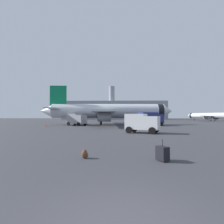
# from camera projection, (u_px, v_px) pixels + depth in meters

# --- Properties ---
(airplane_at_gate) EXTENTS (35.75, 32.23, 10.50)m
(airplane_at_gate) POSITION_uv_depth(u_px,v_px,m) (108.00, 111.00, 47.82)
(airplane_at_gate) COLOR silver
(airplane_at_gate) RESTS_ON ground
(airplane_taxiing) EXTENTS (21.20, 22.89, 7.50)m
(airplane_taxiing) POSITION_uv_depth(u_px,v_px,m) (210.00, 116.00, 86.15)
(airplane_taxiing) COLOR silver
(airplane_taxiing) RESTS_ON ground
(service_truck) EXTENTS (5.25, 4.35, 2.90)m
(service_truck) POSITION_uv_depth(u_px,v_px,m) (76.00, 119.00, 43.10)
(service_truck) COLOR gray
(service_truck) RESTS_ON ground
(fuel_truck) EXTENTS (6.45, 4.73, 3.20)m
(fuel_truck) POSITION_uv_depth(u_px,v_px,m) (151.00, 118.00, 42.74)
(fuel_truck) COLOR navy
(fuel_truck) RESTS_ON ground
(cargo_van) EXTENTS (4.83, 3.73, 2.60)m
(cargo_van) POSITION_uv_depth(u_px,v_px,m) (142.00, 122.00, 23.88)
(cargo_van) COLOR white
(cargo_van) RESTS_ON ground
(safety_cone_near) EXTENTS (0.44, 0.44, 0.76)m
(safety_cone_near) POSITION_uv_depth(u_px,v_px,m) (131.00, 123.00, 49.34)
(safety_cone_near) COLOR #F2590C
(safety_cone_near) RESTS_ON ground
(safety_cone_mid) EXTENTS (0.44, 0.44, 0.68)m
(safety_cone_mid) POSITION_uv_depth(u_px,v_px,m) (77.00, 123.00, 51.12)
(safety_cone_mid) COLOR #F2590C
(safety_cone_mid) RESTS_ON ground
(safety_cone_far) EXTENTS (0.44, 0.44, 0.65)m
(safety_cone_far) POSITION_uv_depth(u_px,v_px,m) (46.00, 125.00, 40.48)
(safety_cone_far) COLOR #F2590C
(safety_cone_far) RESTS_ON ground
(rolling_suitcase) EXTENTS (0.64, 0.75, 1.10)m
(rolling_suitcase) POSITION_uv_depth(u_px,v_px,m) (162.00, 153.00, 8.96)
(rolling_suitcase) COLOR black
(rolling_suitcase) RESTS_ON ground
(traveller_backpack) EXTENTS (0.36, 0.40, 0.48)m
(traveller_backpack) POSITION_uv_depth(u_px,v_px,m) (85.00, 154.00, 9.53)
(traveller_backpack) COLOR brown
(traveller_backpack) RESTS_ON ground
(terminal_building) EXTENTS (77.79, 19.02, 25.58)m
(terminal_building) POSITION_uv_depth(u_px,v_px,m) (114.00, 110.00, 137.15)
(terminal_building) COLOR gray
(terminal_building) RESTS_ON ground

